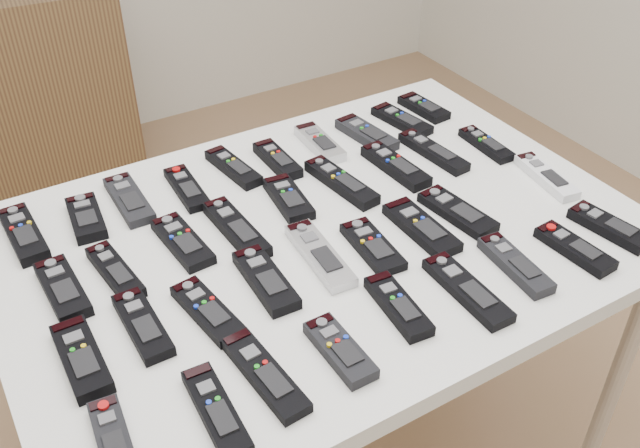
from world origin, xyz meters
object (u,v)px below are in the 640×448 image
remote_0 (24,234)px  remote_17 (433,152)px  remote_15 (341,182)px  remote_16 (395,166)px  remote_8 (402,120)px  remote_33 (467,290)px  remote_13 (236,229)px  remote_5 (277,160)px  remote_4 (233,167)px  remote_6 (320,143)px  remote_18 (486,144)px  remote_10 (63,289)px  remote_35 (575,248)px  remote_7 (367,134)px  remote_1 (86,218)px  remote_21 (207,311)px  remote_2 (129,200)px  remote_29 (216,411)px  remote_3 (187,188)px  remote_24 (373,246)px  remote_20 (143,325)px  remote_27 (546,177)px  remote_25 (421,228)px  remote_28 (113,440)px  remote_30 (265,374)px  remote_36 (610,227)px  remote_26 (457,212)px  remote_12 (183,242)px  remote_14 (288,198)px  remote_31 (340,350)px  remote_11 (115,272)px  remote_22 (266,280)px  remote_23 (320,255)px

remote_0 → remote_17: bearing=-12.4°
remote_15 → remote_16: same height
remote_8 → remote_33: size_ratio=0.85×
remote_13 → remote_5: bearing=42.0°
remote_4 → remote_6: (0.22, -0.01, 0.00)m
remote_18 → remote_10: bearing=-178.1°
remote_35 → remote_8: bearing=84.4°
remote_0 → remote_7: (0.80, -0.02, -0.00)m
remote_1 → remote_21: (0.10, -0.37, -0.00)m
remote_2 → remote_8: (0.69, -0.02, 0.00)m
remote_29 → remote_18: bearing=26.5°
remote_3 → remote_17: 0.57m
remote_24 → remote_2: bearing=136.2°
remote_20 → remote_27: size_ratio=0.97×
remote_6 → remote_29: size_ratio=0.94×
remote_13 → remote_21: size_ratio=1.20×
remote_17 → remote_3: bearing=159.2°
remote_8 → remote_21: size_ratio=1.00×
remote_8 → remote_25: 0.44m
remote_10 → remote_28: 0.36m
remote_6 → remote_8: (0.23, -0.01, -0.00)m
remote_5 → remote_30: bearing=-119.9°
remote_1 → remote_2: (0.10, 0.02, -0.00)m
remote_7 → remote_36: (0.21, -0.55, 0.00)m
remote_8 → remote_10: remote_10 is taller
remote_10 → remote_26: (0.76, -0.18, -0.00)m
remote_12 → remote_14: 0.25m
remote_18 → remote_29: 0.95m
remote_12 → remote_5: bearing=25.4°
remote_18 → remote_33: 0.52m
remote_17 → remote_12: bearing=176.4°
remote_2 → remote_31: bearing=-74.7°
remote_6 → remote_18: 0.39m
remote_17 → remote_28: size_ratio=1.31×
remote_31 → remote_25: bearing=31.4°
remote_12 → remote_10: bearing=-179.3°
remote_30 → remote_6: bearing=47.9°
remote_11 → remote_31: remote_31 is taller
remote_21 → remote_29: bearing=-117.7°
remote_22 → remote_4: bearing=75.5°
remote_31 → remote_36: size_ratio=0.92×
remote_11 → remote_33: 0.64m
remote_23 → remote_15: bearing=52.5°
remote_13 → remote_15: size_ratio=0.99×
remote_15 → remote_7: bearing=34.8°
remote_11 → remote_26: (0.66, -0.18, -0.00)m
remote_1 → remote_33: size_ratio=0.73×
remote_8 → remote_27: size_ratio=0.95×
remote_24 → remote_30: bearing=-146.9°
remote_18 → remote_25: (-0.33, -0.18, 0.00)m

